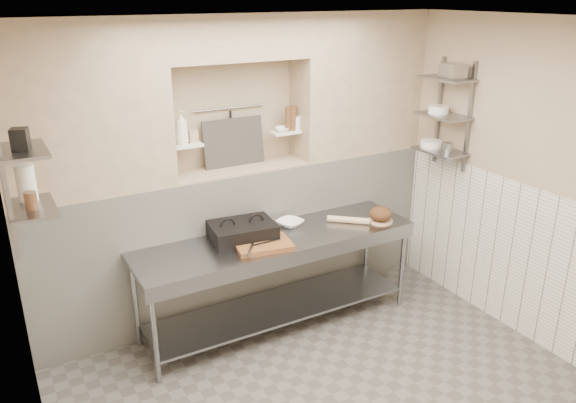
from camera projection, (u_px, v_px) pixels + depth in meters
ceiling at (354, 13)px, 3.31m from camera, size 4.00×3.90×0.10m
wall_left at (17, 316)px, 2.89m from camera, size 0.10×3.90×2.80m
wall_right at (545, 188)px, 4.76m from camera, size 0.10×3.90×2.80m
wall_back at (228, 163)px, 5.46m from camera, size 4.00×0.10×2.80m
backwall_lower at (241, 238)px, 5.50m from camera, size 4.00×0.40×1.40m
alcove_sill at (239, 169)px, 5.25m from camera, size 1.30×0.40×0.02m
backwall_pillar_left at (82, 109)px, 4.40m from camera, size 1.35×0.40×1.40m
backwall_pillar_right at (357, 84)px, 5.61m from camera, size 1.35×0.40×1.40m
backwall_header at (235, 37)px, 4.83m from camera, size 1.30×0.40×0.40m
wainscot_right at (528, 264)px, 4.98m from camera, size 0.02×3.90×1.40m
alcove_shelf_left at (186, 145)px, 4.92m from camera, size 0.28×0.16×0.02m
alcove_shelf_right at (285, 132)px, 5.38m from camera, size 0.28×0.16×0.02m
utensil_rail at (229, 108)px, 5.20m from camera, size 0.70×0.02×0.02m
hanging_steel at (231, 127)px, 5.24m from camera, size 0.02×0.02×0.30m
splash_panel at (234, 142)px, 5.25m from camera, size 0.60×0.08×0.45m
shelf_rail_left_a at (2, 175)px, 3.80m from camera, size 0.03×0.03×0.95m
shelf_rail_left_b at (7, 192)px, 3.47m from camera, size 0.03×0.03×0.95m
wall_shelf_left_lower at (32, 208)px, 3.77m from camera, size 0.30×0.50×0.02m
wall_shelf_left_upper at (22, 151)px, 3.63m from camera, size 0.30×0.50×0.03m
shelf_rail_right_a at (439, 111)px, 5.59m from camera, size 0.03×0.03×1.05m
shelf_rail_right_b at (469, 118)px, 5.26m from camera, size 0.03×0.03×1.05m
wall_shelf_right_lower at (440, 151)px, 5.49m from camera, size 0.30×0.50×0.02m
wall_shelf_right_mid at (443, 116)px, 5.36m from camera, size 0.30×0.50×0.02m
wall_shelf_right_upper at (447, 79)px, 5.24m from camera, size 0.30×0.50×0.03m
prep_table at (278, 264)px, 5.10m from camera, size 2.60×0.70×0.90m
panini_press at (242, 231)px, 4.96m from camera, size 0.60×0.47×0.15m
cutting_board at (263, 245)px, 4.83m from camera, size 0.53×0.41×0.04m
knife_blade at (268, 242)px, 4.81m from camera, size 0.26×0.03×0.01m
tongs at (250, 249)px, 4.66m from camera, size 0.16×0.22×0.02m
mixing_bowl at (290, 223)px, 5.26m from camera, size 0.30×0.30×0.06m
rolling_pin at (348, 220)px, 5.33m from camera, size 0.34×0.31×0.06m
bread_board at (380, 221)px, 5.37m from camera, size 0.24×0.24×0.01m
bread_loaf at (381, 214)px, 5.34m from camera, size 0.22×0.22×0.13m
bottle_soap at (181, 128)px, 4.86m from camera, size 0.15×0.15×0.29m
jar_alcove at (193, 136)px, 4.94m from camera, size 0.08×0.08×0.11m
bowl_alcove at (282, 129)px, 5.34m from camera, size 0.18×0.18×0.04m
condiment_a at (293, 118)px, 5.35m from camera, size 0.07×0.07×0.24m
condiment_b at (288, 119)px, 5.34m from camera, size 0.06×0.06×0.23m
condiment_c at (297, 123)px, 5.38m from camera, size 0.07×0.07×0.13m
jug_left at (26, 183)px, 3.83m from camera, size 0.13×0.13×0.26m
jar_left at (31, 201)px, 3.70m from camera, size 0.08×0.08×0.12m
box_left_upper at (20, 139)px, 3.57m from camera, size 0.13×0.13×0.14m
bowl_right at (431, 144)px, 5.57m from camera, size 0.21×0.21×0.06m
canister_right at (448, 148)px, 5.38m from camera, size 0.10×0.10×0.10m
bowl_right_mid at (438, 109)px, 5.40m from camera, size 0.19×0.19×0.07m
basket_right at (453, 71)px, 5.16m from camera, size 0.19×0.22×0.13m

